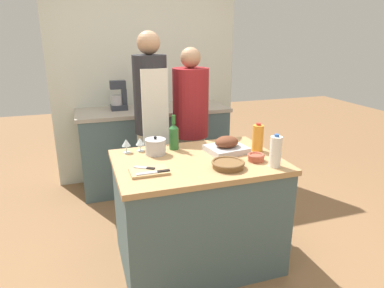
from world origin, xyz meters
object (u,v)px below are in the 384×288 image
at_px(mixing_bowl, 256,157).
at_px(condiment_bottle_extra, 138,102).
at_px(milk_jug, 276,152).
at_px(person_cook_guest, 191,124).
at_px(wine_glass_left, 126,143).
at_px(person_cook_aproned, 151,118).
at_px(wine_bottle_green, 174,136).
at_px(wine_glass_right, 140,142).
at_px(cutting_board, 149,171).
at_px(stock_pot, 155,147).
at_px(juice_jug, 258,138).
at_px(knife_chef, 154,172).
at_px(wicker_basket, 228,164).
at_px(condiment_bottle_short, 158,105).
at_px(knife_paring, 145,168).
at_px(condiment_bottle_tall, 145,101).
at_px(roasting_pan, 227,146).
at_px(stand_mixer, 119,98).

distance_m(mixing_bowl, condiment_bottle_extra, 1.91).
distance_m(milk_jug, person_cook_guest, 1.18).
xyz_separation_m(wine_glass_left, person_cook_aproned, (0.31, 0.53, 0.06)).
height_order(wine_bottle_green, wine_glass_right, wine_bottle_green).
bearing_deg(cutting_board, wine_bottle_green, 55.49).
height_order(stock_pot, mixing_bowl, stock_pot).
xyz_separation_m(juice_jug, condiment_bottle_extra, (-0.66, 1.63, 0.03)).
bearing_deg(knife_chef, juice_jug, 14.39).
xyz_separation_m(wine_glass_left, person_cook_guest, (0.70, 0.54, -0.04)).
height_order(wicker_basket, condiment_bottle_short, condiment_bottle_short).
relative_size(mixing_bowl, wine_bottle_green, 0.45).
height_order(knife_paring, condiment_bottle_tall, condiment_bottle_tall).
xyz_separation_m(knife_chef, knife_paring, (-0.04, 0.09, 0.00)).
bearing_deg(roasting_pan, wicker_basket, -111.97).
xyz_separation_m(roasting_pan, condiment_bottle_tall, (-0.37, 1.42, 0.12)).
distance_m(wine_bottle_green, wine_glass_right, 0.27).
height_order(knife_chef, knife_paring, same).
relative_size(cutting_board, stand_mixer, 0.77).
distance_m(wicker_basket, condiment_bottle_tall, 1.75).
bearing_deg(wicker_basket, person_cook_guest, 85.83).
bearing_deg(roasting_pan, wine_bottle_green, 152.18).
height_order(stock_pot, wine_glass_right, stock_pot).
xyz_separation_m(roasting_pan, milk_jug, (0.20, -0.39, 0.06)).
xyz_separation_m(knife_paring, condiment_bottle_tall, (0.31, 1.60, 0.15)).
height_order(juice_jug, stand_mixer, stand_mixer).
height_order(wicker_basket, wine_glass_left, wine_glass_left).
relative_size(wine_glass_left, stand_mixer, 0.34).
bearing_deg(milk_jug, mixing_bowl, 117.32).
bearing_deg(person_cook_guest, cutting_board, -99.61).
bearing_deg(mixing_bowl, person_cook_aproned, 118.97).
height_order(roasting_pan, juice_jug, juice_jug).
distance_m(wine_bottle_green, person_cook_aproned, 0.57).
xyz_separation_m(roasting_pan, condiment_bottle_short, (-0.24, 1.35, 0.08)).
bearing_deg(wicker_basket, mixing_bowl, 13.41).
bearing_deg(stand_mixer, condiment_bottle_tall, -19.54).
bearing_deg(roasting_pan, condiment_bottle_extra, 104.82).
height_order(milk_jug, wine_glass_left, milk_jug).
xyz_separation_m(milk_jug, person_cook_guest, (-0.24, 1.15, -0.07)).
height_order(condiment_bottle_tall, condiment_bottle_extra, condiment_bottle_tall).
bearing_deg(wine_bottle_green, juice_jug, -21.94).
distance_m(roasting_pan, person_cook_aproned, 0.88).
height_order(roasting_pan, milk_jug, milk_jug).
xyz_separation_m(condiment_bottle_short, condiment_bottle_extra, (-0.18, 0.23, -0.00)).
height_order(wine_glass_left, knife_paring, wine_glass_left).
xyz_separation_m(juice_jug, person_cook_guest, (-0.29, 0.82, -0.07)).
xyz_separation_m(wicker_basket, knife_chef, (-0.51, 0.03, -0.01)).
xyz_separation_m(mixing_bowl, knife_paring, (-0.80, 0.07, -0.01)).
distance_m(stock_pot, milk_jug, 0.90).
relative_size(cutting_board, wine_glass_right, 2.36).
distance_m(knife_chef, person_cook_aproned, 1.06).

